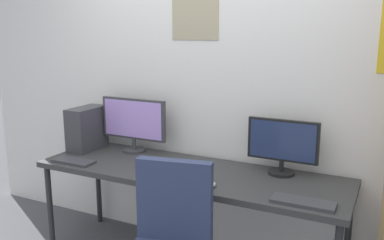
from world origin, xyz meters
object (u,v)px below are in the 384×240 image
(keyboard_right, at_px, (303,202))
(monitor_left, at_px, (134,122))
(pc_tower, at_px, (87,128))
(mouse_right_side, at_px, (206,180))
(mouse_left_side, at_px, (211,185))
(keyboard_left, at_px, (74,161))
(keyboard_center, at_px, (173,179))
(desk, at_px, (189,177))
(monitor_right, at_px, (283,145))

(keyboard_right, bearing_deg, monitor_left, 162.92)
(pc_tower, relative_size, mouse_right_side, 3.63)
(keyboard_right, xyz_separation_m, mouse_left_side, (-0.57, -0.00, 0.01))
(keyboard_left, bearing_deg, mouse_right_side, 3.76)
(keyboard_right, distance_m, mouse_left_side, 0.57)
(monitor_left, height_order, keyboard_center, monitor_left)
(monitor_left, xyz_separation_m, pc_tower, (-0.38, -0.11, -0.07))
(keyboard_left, bearing_deg, mouse_left_side, -0.01)
(monitor_left, distance_m, keyboard_right, 1.52)
(keyboard_right, bearing_deg, keyboard_center, 180.00)
(desk, xyz_separation_m, keyboard_left, (-0.84, -0.23, 0.06))
(mouse_left_side, bearing_deg, monitor_right, 53.22)
(keyboard_right, relative_size, mouse_right_side, 3.71)
(desk, bearing_deg, mouse_left_side, -40.53)
(mouse_right_side, bearing_deg, mouse_left_side, -46.86)
(monitor_left, height_order, mouse_left_side, monitor_left)
(monitor_right, distance_m, mouse_right_side, 0.58)
(keyboard_right, bearing_deg, monitor_right, 118.49)
(monitor_right, bearing_deg, monitor_left, 180.00)
(pc_tower, relative_size, mouse_left_side, 3.63)
(desk, bearing_deg, mouse_right_side, -38.24)
(keyboard_center, distance_m, keyboard_right, 0.84)
(keyboard_center, bearing_deg, keyboard_right, 0.00)
(desk, relative_size, keyboard_center, 6.49)
(mouse_right_side, bearing_deg, keyboard_left, -176.24)
(monitor_left, bearing_deg, mouse_right_side, -24.91)
(monitor_left, xyz_separation_m, monitor_right, (1.20, -0.00, -0.04))
(monitor_left, relative_size, keyboard_left, 1.78)
(mouse_left_side, xyz_separation_m, mouse_right_side, (-0.06, 0.07, 0.00))
(desk, height_order, pc_tower, pc_tower)
(monitor_right, distance_m, keyboard_right, 0.54)
(monitor_right, xyz_separation_m, keyboard_left, (-1.44, -0.44, -0.20))
(keyboard_center, xyz_separation_m, mouse_right_side, (0.20, 0.07, 0.01))
(keyboard_left, relative_size, keyboard_center, 0.95)
(mouse_left_side, height_order, mouse_right_side, same)
(monitor_left, distance_m, mouse_right_side, 0.92)
(pc_tower, bearing_deg, mouse_right_side, -12.42)
(keyboard_right, bearing_deg, keyboard_left, 180.00)
(monitor_right, relative_size, keyboard_right, 1.35)
(monitor_right, bearing_deg, keyboard_right, -61.51)
(pc_tower, height_order, keyboard_center, pc_tower)
(keyboard_right, bearing_deg, mouse_left_side, -179.98)
(desk, distance_m, keyboard_left, 0.87)
(keyboard_left, height_order, keyboard_center, same)
(monitor_right, relative_size, pc_tower, 1.38)
(mouse_right_side, bearing_deg, monitor_right, 43.38)
(monitor_left, xyz_separation_m, keyboard_right, (1.44, -0.44, -0.23))
(desk, relative_size, keyboard_right, 6.18)
(monitor_left, relative_size, mouse_right_side, 5.98)
(desk, xyz_separation_m, pc_tower, (-0.98, 0.10, 0.22))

